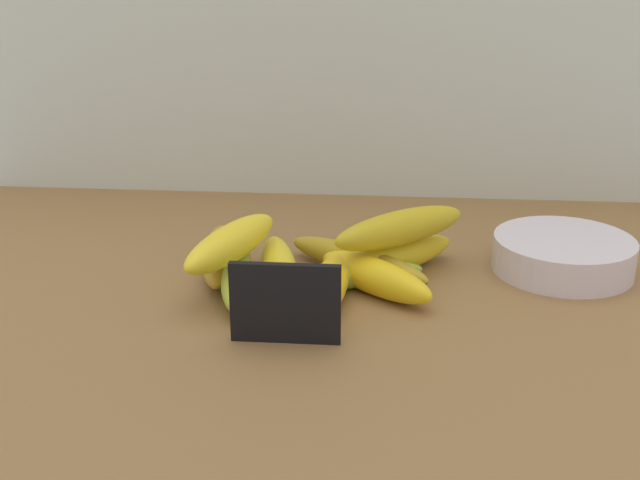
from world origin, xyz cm
name	(u,v)px	position (x,y,z in cm)	size (l,w,h in cm)	color
counter_top	(315,308)	(0.00, 0.00, 1.50)	(110.00, 76.00, 3.00)	olive
chalkboard_sign	(285,306)	(-1.86, -11.10, 6.86)	(11.00, 1.80, 8.40)	black
fruit_bowl	(563,255)	(29.19, 9.88, 5.09)	(16.76, 16.76, 4.17)	silver
banana_0	(375,277)	(6.73, 1.31, 5.05)	(16.26, 4.10, 4.10)	yellow
banana_1	(330,285)	(1.79, -1.27, 4.96)	(18.48, 3.93, 3.93)	yellow
banana_2	(390,258)	(8.35, 7.12, 5.05)	(19.43, 4.10, 4.10)	yellow
banana_3	(237,275)	(-8.94, 0.90, 4.86)	(18.59, 3.71, 3.71)	#A9C437
banana_4	(219,255)	(-12.17, 6.52, 4.94)	(18.37, 3.89, 3.89)	#B68F26
banana_5	(357,260)	(4.51, 6.63, 4.79)	(20.16, 3.57, 3.57)	#AD8F20
banana_6	(280,271)	(-4.18, 2.17, 5.02)	(19.96, 4.04, 4.04)	yellow
banana_7	(339,276)	(2.59, 2.16, 4.63)	(20.11, 3.25, 3.25)	#8FB431
banana_8	(400,228)	(9.50, 6.48, 9.14)	(18.68, 4.09, 4.09)	gold
banana_9	(231,243)	(-9.44, 0.84, 8.79)	(17.64, 4.16, 4.16)	yellow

